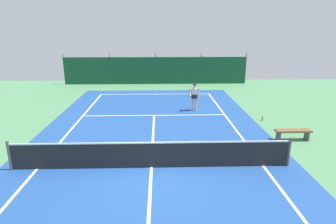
# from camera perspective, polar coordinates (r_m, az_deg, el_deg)

# --- Properties ---
(ground_plane) EXTENTS (36.00, 36.00, 0.00)m
(ground_plane) POSITION_cam_1_polar(r_m,az_deg,el_deg) (10.56, -3.35, -11.06)
(ground_plane) COLOR #4C8456
(court_surface) EXTENTS (11.02, 26.60, 0.01)m
(court_surface) POSITION_cam_1_polar(r_m,az_deg,el_deg) (10.56, -3.35, -11.04)
(court_surface) COLOR #1E478C
(court_surface) RESTS_ON ground
(tennis_net) EXTENTS (10.12, 0.10, 1.10)m
(tennis_net) POSITION_cam_1_polar(r_m,az_deg,el_deg) (10.34, -3.40, -8.55)
(tennis_net) COLOR black
(tennis_net) RESTS_ON ground
(back_fence) EXTENTS (16.30, 0.98, 2.70)m
(back_fence) POSITION_cam_1_polar(r_m,az_deg,el_deg) (26.26, -2.45, 7.27)
(back_fence) COLOR #14472D
(back_fence) RESTS_ON ground
(tennis_player) EXTENTS (0.80, 0.69, 1.64)m
(tennis_player) POSITION_cam_1_polar(r_m,az_deg,el_deg) (17.32, 5.29, 3.37)
(tennis_player) COLOR #D8AD8C
(tennis_player) RESTS_ON ground
(tennis_ball_near_player) EXTENTS (0.07, 0.07, 0.07)m
(tennis_ball_near_player) POSITION_cam_1_polar(r_m,az_deg,el_deg) (15.52, -5.40, -1.77)
(tennis_ball_near_player) COLOR #CCDB33
(tennis_ball_near_player) RESTS_ON ground
(tennis_ball_midcourt) EXTENTS (0.07, 0.07, 0.07)m
(tennis_ball_midcourt) POSITION_cam_1_polar(r_m,az_deg,el_deg) (22.18, -0.83, 3.90)
(tennis_ball_midcourt) COLOR #CCDB33
(tennis_ball_midcourt) RESTS_ON ground
(tennis_ball_by_sideline) EXTENTS (0.07, 0.07, 0.07)m
(tennis_ball_by_sideline) POSITION_cam_1_polar(r_m,az_deg,el_deg) (15.46, -7.48, -1.91)
(tennis_ball_by_sideline) COLOR #CCDB33
(tennis_ball_by_sideline) RESTS_ON ground
(parked_car) EXTENTS (2.25, 4.32, 1.68)m
(parked_car) POSITION_cam_1_polar(r_m,az_deg,el_deg) (28.14, -5.03, 8.20)
(parked_car) COLOR black
(parked_car) RESTS_ON ground
(courtside_bench) EXTENTS (1.60, 0.40, 0.49)m
(courtside_bench) POSITION_cam_1_polar(r_m,az_deg,el_deg) (14.00, 23.75, -3.74)
(courtside_bench) COLOR brown
(courtside_bench) RESTS_ON ground
(water_bottle) EXTENTS (0.08, 0.08, 0.24)m
(water_bottle) POSITION_cam_1_polar(r_m,az_deg,el_deg) (16.39, 18.39, -1.24)
(water_bottle) COLOR #D84C38
(water_bottle) RESTS_ON ground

